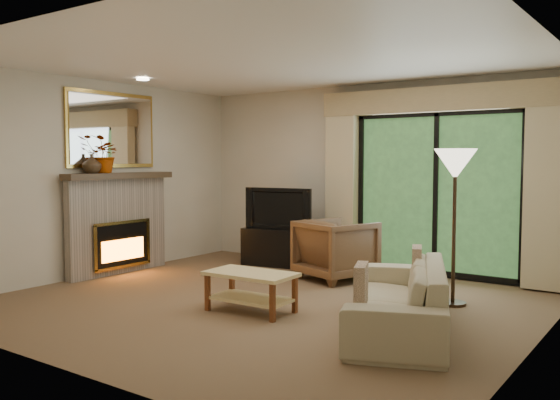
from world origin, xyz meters
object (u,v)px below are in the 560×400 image
Objects in this scene: sofa at (398,297)px; coffee_table at (251,292)px; armchair at (336,249)px; media_console at (281,247)px.

sofa is 1.52m from coffee_table.
sofa is (1.58, -1.63, -0.09)m from armchair.
media_console is 1.19× the size of coffee_table.
media_console reaches higher than coffee_table.
media_console is 3.43m from sofa.
media_console is at bearing -0.70° from armchair.
armchair is 0.94× the size of coffee_table.
media_console is 1.26× the size of armchair.
media_console is at bearing 116.06° from coffee_table.
coffee_table is (0.10, -1.91, -0.19)m from armchair.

